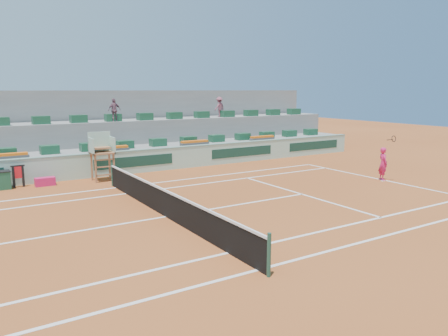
{
  "coord_description": "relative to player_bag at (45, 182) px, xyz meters",
  "views": [
    {
      "loc": [
        -6.15,
        -13.75,
        4.44
      ],
      "look_at": [
        4.0,
        2.5,
        1.0
      ],
      "focal_mm": 35.0,
      "sensor_mm": 36.0,
      "label": 1
    }
  ],
  "objects": [
    {
      "name": "ground",
      "position": [
        2.67,
        -7.67,
        -0.2
      ],
      "size": [
        90.0,
        90.0,
        0.0
      ],
      "primitive_type": "plane",
      "color": "brown",
      "rests_on": "ground"
    },
    {
      "name": "seating_tier_lower",
      "position": [
        2.67,
        3.03,
        0.4
      ],
      "size": [
        36.0,
        4.0,
        1.2
      ],
      "primitive_type": "cube",
      "color": "gray",
      "rests_on": "ground"
    },
    {
      "name": "seating_tier_upper",
      "position": [
        2.67,
        4.63,
        1.1
      ],
      "size": [
        36.0,
        2.4,
        2.6
      ],
      "primitive_type": "cube",
      "color": "gray",
      "rests_on": "ground"
    },
    {
      "name": "stadium_back_wall",
      "position": [
        2.67,
        6.23,
        2.0
      ],
      "size": [
        36.0,
        0.4,
        4.4
      ],
      "primitive_type": "cube",
      "color": "gray",
      "rests_on": "ground"
    },
    {
      "name": "player_bag",
      "position": [
        0.0,
        0.0,
        0.0
      ],
      "size": [
        0.89,
        0.4,
        0.4
      ],
      "primitive_type": "cube",
      "color": "#D31B5C",
      "rests_on": "ground"
    },
    {
      "name": "spectator_mid",
      "position": [
        4.69,
        3.77,
        3.08
      ],
      "size": [
        0.84,
        0.46,
        1.35
      ],
      "primitive_type": "imported",
      "rotation": [
        0.0,
        0.0,
        3.31
      ],
      "color": "#7C5364",
      "rests_on": "seating_tier_upper"
    },
    {
      "name": "spectator_right",
      "position": [
        12.23,
        4.32,
        3.08
      ],
      "size": [
        1.0,
        0.77,
        1.36
      ],
      "primitive_type": "imported",
      "rotation": [
        0.0,
        0.0,
        3.47
      ],
      "color": "#8B4555",
      "rests_on": "seating_tier_upper"
    },
    {
      "name": "court_lines",
      "position": [
        2.67,
        -7.67,
        -0.19
      ],
      "size": [
        23.89,
        11.09,
        0.01
      ],
      "color": "white",
      "rests_on": "ground"
    },
    {
      "name": "tennis_net",
      "position": [
        2.67,
        -7.67,
        0.33
      ],
      "size": [
        0.1,
        11.97,
        1.1
      ],
      "color": "black",
      "rests_on": "ground"
    },
    {
      "name": "advertising_hoarding",
      "position": [
        2.7,
        0.83,
        0.44
      ],
      "size": [
        36.0,
        0.34,
        1.26
      ],
      "color": "#A3CDB8",
      "rests_on": "ground"
    },
    {
      "name": "umpire_chair",
      "position": [
        2.67,
        -0.17,
        1.34
      ],
      "size": [
        1.1,
        0.9,
        2.4
      ],
      "color": "#935C38",
      "rests_on": "ground"
    },
    {
      "name": "seat_row_lower",
      "position": [
        2.67,
        2.13,
        1.22
      ],
      "size": [
        32.9,
        0.6,
        0.44
      ],
      "color": "#184A2F",
      "rests_on": "seating_tier_lower"
    },
    {
      "name": "seat_row_upper",
      "position": [
        2.67,
        4.03,
        2.62
      ],
      "size": [
        32.9,
        0.6,
        0.44
      ],
      "color": "#184A2F",
      "rests_on": "seating_tier_upper"
    },
    {
      "name": "flower_planters",
      "position": [
        1.17,
        1.33,
        1.14
      ],
      "size": [
        26.8,
        0.36,
        0.28
      ],
      "color": "#4E4E4E",
      "rests_on": "seating_tier_lower"
    },
    {
      "name": "drink_cooler_a",
      "position": [
        -1.77,
        0.26,
        0.22
      ],
      "size": [
        0.71,
        0.62,
        0.84
      ],
      "color": "#194B32",
      "rests_on": "ground"
    },
    {
      "name": "towel_rack",
      "position": [
        -1.08,
        0.33,
        0.41
      ],
      "size": [
        0.6,
        0.1,
        1.03
      ],
      "color": "black",
      "rests_on": "ground"
    },
    {
      "name": "tennis_player",
      "position": [
        14.53,
        -7.51,
        0.63
      ],
      "size": [
        0.61,
        0.92,
        2.28
      ],
      "color": "#D31B5C",
      "rests_on": "ground"
    }
  ]
}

